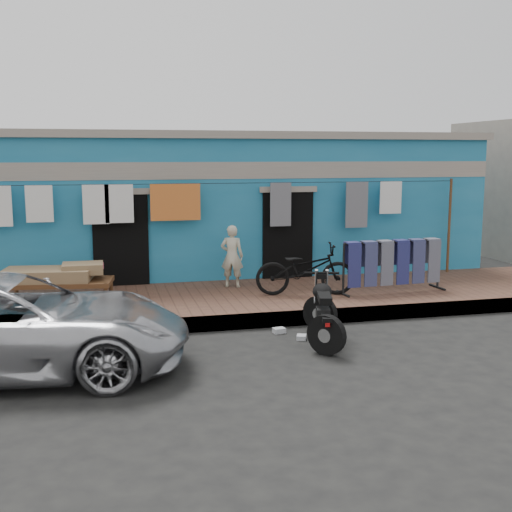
{
  "coord_description": "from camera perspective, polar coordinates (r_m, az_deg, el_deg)",
  "views": [
    {
      "loc": [
        -2.58,
        -8.58,
        2.88
      ],
      "look_at": [
        0.0,
        2.0,
        1.15
      ],
      "focal_mm": 45.0,
      "sensor_mm": 36.0,
      "label": 1
    }
  ],
  "objects": [
    {
      "name": "litter_b",
      "position": [
        10.77,
        7.13,
        -6.35
      ],
      "size": [
        0.2,
        0.18,
        0.08
      ],
      "primitive_type": "cube",
      "rotation": [
        0.0,
        0.0,
        0.57
      ],
      "color": "silver",
      "rests_on": "ground"
    },
    {
      "name": "seated_person",
      "position": [
        12.77,
        -2.15,
        -0.02
      ],
      "size": [
        0.53,
        0.45,
        1.25
      ],
      "primitive_type": "imported",
      "rotation": [
        0.0,
        0.0,
        2.76
      ],
      "color": "beige",
      "rests_on": "sidewalk"
    },
    {
      "name": "jeans_rack",
      "position": [
        12.64,
        12.01,
        -0.79
      ],
      "size": [
        2.21,
        0.7,
        1.04
      ],
      "primitive_type": null,
      "rotation": [
        0.0,
        0.0,
        0.06
      ],
      "color": "black",
      "rests_on": "sidewalk"
    },
    {
      "name": "building",
      "position": [
        15.83,
        -4.29,
        4.68
      ],
      "size": [
        12.2,
        5.2,
        3.36
      ],
      "color": "#1D6D98",
      "rests_on": "ground"
    },
    {
      "name": "charpoy",
      "position": [
        12.08,
        -17.05,
        -2.36
      ],
      "size": [
        2.21,
        1.48,
        0.66
      ],
      "primitive_type": null,
      "rotation": [
        0.0,
        0.0,
        -0.14
      ],
      "color": "brown",
      "rests_on": "sidewalk"
    },
    {
      "name": "sidewalk",
      "position": [
        12.18,
        -1.11,
        -4.05
      ],
      "size": [
        28.0,
        3.0,
        0.25
      ],
      "primitive_type": "cube",
      "color": "brown",
      "rests_on": "ground"
    },
    {
      "name": "bicycle",
      "position": [
        12.08,
        4.4,
        -0.68
      ],
      "size": [
        1.94,
        0.99,
        1.2
      ],
      "primitive_type": "imported",
      "rotation": [
        0.0,
        0.0,
        1.38
      ],
      "color": "black",
      "rests_on": "sidewalk"
    },
    {
      "name": "clothesline",
      "position": [
        13.01,
        -5.36,
        4.26
      ],
      "size": [
        10.06,
        0.06,
        2.1
      ],
      "color": "brown",
      "rests_on": "sidewalk"
    },
    {
      "name": "litter_c",
      "position": [
        10.19,
        4.06,
        -7.21
      ],
      "size": [
        0.2,
        0.22,
        0.07
      ],
      "primitive_type": "cube",
      "rotation": [
        0.0,
        0.0,
        1.19
      ],
      "color": "silver",
      "rests_on": "ground"
    },
    {
      "name": "ground",
      "position": [
        9.41,
        2.91,
        -8.81
      ],
      "size": [
        80.0,
        80.0,
        0.0
      ],
      "primitive_type": "plane",
      "color": "black",
      "rests_on": "ground"
    },
    {
      "name": "litter_a",
      "position": [
        10.52,
        2.06,
        -6.63
      ],
      "size": [
        0.21,
        0.17,
        0.08
      ],
      "primitive_type": "cube",
      "rotation": [
        0.0,
        0.0,
        0.15
      ],
      "color": "silver",
      "rests_on": "ground"
    },
    {
      "name": "car",
      "position": [
        9.08,
        -21.19,
        -5.63
      ],
      "size": [
        5.03,
        2.67,
        1.36
      ],
      "primitive_type": "imported",
      "rotation": [
        0.0,
        0.0,
        1.47
      ],
      "color": "silver",
      "rests_on": "ground"
    },
    {
      "name": "motorcycle",
      "position": [
        9.94,
        6.0,
        -4.79
      ],
      "size": [
        1.36,
        1.87,
        1.03
      ],
      "primitive_type": null,
      "rotation": [
        0.0,
        0.0,
        -0.26
      ],
      "color": "black",
      "rests_on": "ground"
    },
    {
      "name": "curb",
      "position": [
        10.81,
        0.57,
        -5.74
      ],
      "size": [
        28.0,
        0.1,
        0.25
      ],
      "primitive_type": "cube",
      "color": "gray",
      "rests_on": "ground"
    }
  ]
}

